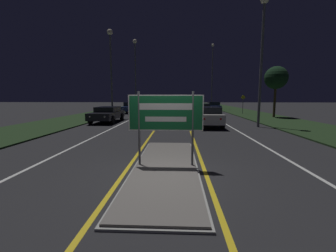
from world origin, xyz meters
name	(u,v)px	position (x,y,z in m)	size (l,w,h in m)	color
ground_plane	(165,173)	(0.00, 0.00, 0.00)	(160.00, 160.00, 0.00)	#232326
median_island	(166,166)	(0.00, 0.52, 0.04)	(1.96, 6.74, 0.10)	#999993
verge_left	(95,115)	(-9.50, 20.00, 0.04)	(5.00, 100.00, 0.08)	#1E3319
verge_right	(257,115)	(9.50, 20.00, 0.04)	(5.00, 100.00, 0.08)	#1E3319
centre_line_yellow_left	(167,112)	(-1.17, 25.00, 0.00)	(0.12, 70.00, 0.01)	gold
centre_line_yellow_right	(184,112)	(1.17, 25.00, 0.00)	(0.12, 70.00, 0.01)	gold
lane_line_white_left	(145,112)	(-4.20, 25.00, 0.00)	(0.12, 70.00, 0.01)	silver
lane_line_white_right	(206,112)	(4.20, 25.00, 0.00)	(0.12, 70.00, 0.01)	silver
edge_line_white_left	(124,112)	(-7.20, 25.00, 0.00)	(0.10, 70.00, 0.01)	silver
edge_line_white_right	(228,113)	(7.20, 25.00, 0.00)	(0.10, 70.00, 0.01)	silver
highway_sign	(166,115)	(0.00, 0.51, 1.63)	(2.25, 0.07, 2.24)	#56565B
streetlight_left_near	(111,59)	(-6.54, 17.11, 6.04)	(0.58, 0.58, 8.92)	#56565B
streetlight_left_far	(135,62)	(-6.24, 28.81, 7.40)	(0.63, 0.63, 10.79)	#56565B
streetlight_right_near	(263,38)	(6.18, 10.24, 6.21)	(0.60, 0.60, 9.03)	#56565B
streetlight_right_far	(212,70)	(6.33, 34.53, 6.81)	(0.48, 0.48, 11.30)	#56565B
car_receding_0	(208,116)	(2.57, 10.25, 0.78)	(1.84, 4.30, 1.45)	silver
car_receding_1	(201,110)	(2.80, 18.17, 0.76)	(1.98, 4.33, 1.42)	#4C514C
car_receding_2	(213,106)	(5.60, 27.67, 0.76)	(1.91, 4.40, 1.43)	navy
car_approaching_0	(107,114)	(-5.73, 12.83, 0.72)	(2.01, 4.82, 1.31)	black
car_approaching_1	(131,107)	(-5.91, 23.41, 0.76)	(1.91, 4.12, 1.44)	navy
warning_sign	(243,102)	(8.44, 22.30, 1.48)	(0.60, 0.06, 2.32)	#56565B
roadside_palm_right	(276,78)	(10.26, 17.41, 4.04)	(2.29, 2.29, 5.15)	#4C3823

